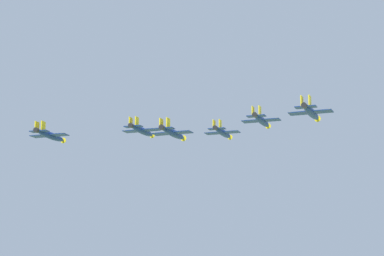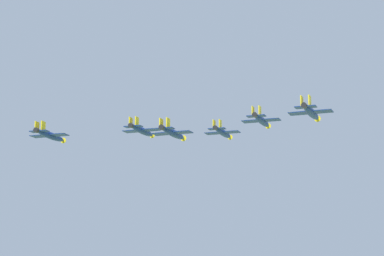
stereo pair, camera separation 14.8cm
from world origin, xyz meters
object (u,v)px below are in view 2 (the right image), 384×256
(jet_right_wingman, at_px, (262,121))
(jet_slot_rear, at_px, (173,133))
(jet_left_wingman, at_px, (142,131))
(jet_right_outer, at_px, (311,112))
(jet_left_outer, at_px, (51,135))
(jet_lead, at_px, (223,133))

(jet_right_wingman, distance_m, jet_slot_rear, 26.14)
(jet_left_wingman, bearing_deg, jet_right_wingman, -89.70)
(jet_right_wingman, distance_m, jet_right_outer, 25.71)
(jet_left_outer, relative_size, jet_right_outer, 1.00)
(jet_lead, bearing_deg, jet_left_outer, 139.05)
(jet_lead, height_order, jet_left_wingman, jet_lead)
(jet_right_wingman, bearing_deg, jet_lead, 39.47)
(jet_right_wingman, bearing_deg, jet_right_outer, -140.53)
(jet_lead, distance_m, jet_right_wingman, 25.55)
(jet_left_wingman, xyz_separation_m, jet_left_outer, (-22.46, -12.04, -3.90))
(jet_right_wingman, height_order, jet_slot_rear, jet_right_wingman)
(jet_left_wingman, relative_size, jet_right_wingman, 1.01)
(jet_right_outer, bearing_deg, jet_left_wingman, 69.21)
(jet_left_wingman, bearing_deg, jet_left_outer, 139.94)
(jet_left_wingman, xyz_separation_m, jet_right_wingman, (30.72, -12.06, 0.24))
(jet_lead, relative_size, jet_right_wingman, 1.02)
(jet_right_wingman, relative_size, jet_slot_rear, 1.02)
(jet_lead, height_order, jet_right_wingman, jet_lead)
(jet_left_outer, bearing_deg, jet_right_outer, -91.09)
(jet_left_wingman, bearing_deg, jet_lead, -40.06)
(jet_slot_rear, bearing_deg, jet_lead, 0.77)
(jet_right_outer, bearing_deg, jet_left_outer, 90.62)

